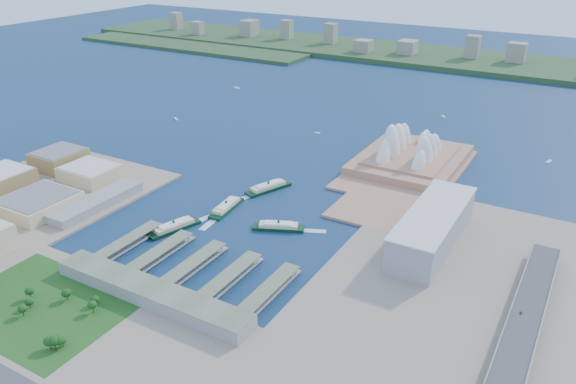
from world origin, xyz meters
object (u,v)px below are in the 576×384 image
Objects in this scene: ferry_a at (226,205)px; car_c at (521,312)px; ferry_c at (174,225)px; ferry_b at (268,186)px; ferry_d at (279,225)px; opera_house at (412,143)px; toaster_building at (433,228)px.

ferry_a is 334.12m from car_c.
car_c is (349.40, 12.74, 9.84)m from ferry_c.
ferry_b is 141.62m from ferry_c.
opera_house is at bearing -38.08° from ferry_d.
car_c reaches higher than ferry_a.
toaster_building is 35.22× the size of car_c.
toaster_building is 2.81× the size of ferry_d.
car_c is (315.81, -124.84, 9.67)m from ferry_b.
opera_house is at bearing -99.85° from ferry_c.
ferry_d is at bearing -30.40° from ferry_b.
ferry_b is at bearing 171.59° from toaster_building.
ferry_c is (-158.40, -305.83, -26.36)m from opera_house.
ferry_d is (62.60, -79.83, -0.60)m from ferry_b.
opera_house is 276.54m from ferry_a.
opera_house is at bearing 53.81° from ferry_a.
ferry_b reaches higher than ferry_d.
toaster_building is 2.52× the size of ferry_b.
ferry_b is 101.45m from ferry_d.
opera_house is 1.16× the size of toaster_building.
ferry_c is 349.77m from car_c.
ferry_a is at bearing 58.43° from ferry_d.
ferry_b is at bearing -86.19° from ferry_c.
ferry_b reaches higher than ferry_a.
ferry_a is at bearing -88.90° from ferry_c.
opera_house is 257.17m from ferry_d.
opera_house reaches higher than ferry_a.
opera_house is 3.01× the size of ferry_c.
car_c is (329.39, -55.14, 9.97)m from ferry_a.
opera_house is at bearing -56.91° from car_c.
toaster_building is 137.45m from car_c.
ferry_c is (-33.59, -137.57, -0.17)m from ferry_b.
ferry_a is (-228.39, -37.96, -14.99)m from toaster_building.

